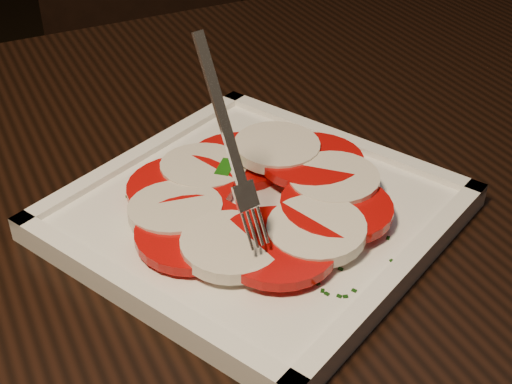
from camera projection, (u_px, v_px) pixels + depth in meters
table at (308, 238)px, 0.72m from camera, size 1.25×0.88×0.75m
chair at (144, 36)px, 1.45m from camera, size 0.55×0.55×0.93m
plate at (256, 215)px, 0.58m from camera, size 0.36×0.36×0.01m
caprese_salad at (256, 196)px, 0.57m from camera, size 0.22×0.24×0.03m
fork at (222, 136)px, 0.49m from camera, size 0.04×0.08×0.14m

